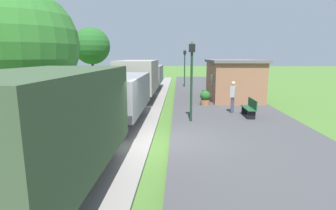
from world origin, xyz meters
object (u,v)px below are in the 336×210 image
at_px(lamp_post_near, 192,67).
at_px(tree_trackside_far, 48,46).
at_px(bench_near_hut, 250,108).
at_px(tree_field_left, 92,46).
at_px(lamp_post_far, 185,61).
at_px(freight_train, 129,86).
at_px(tree_trackside_mid, 22,45).
at_px(person_waiting, 233,96).
at_px(potted_planter, 205,98).
at_px(station_hut, 233,79).

bearing_deg(lamp_post_near, tree_trackside_far, 143.66).
relative_size(bench_near_hut, lamp_post_near, 0.41).
bearing_deg(tree_field_left, lamp_post_far, -8.97).
relative_size(freight_train, tree_trackside_mid, 4.21).
xyz_separation_m(tree_trackside_far, tree_field_left, (0.75, 7.79, 0.29)).
relative_size(tree_trackside_far, tree_field_left, 0.90).
distance_m(person_waiting, potted_planter, 2.55).
bearing_deg(lamp_post_far, potted_planter, -83.71).
distance_m(lamp_post_far, tree_field_left, 9.98).
height_order(freight_train, person_waiting, freight_train).
xyz_separation_m(station_hut, tree_field_left, (-13.04, 8.62, 2.67)).
relative_size(lamp_post_far, tree_field_left, 0.59).
xyz_separation_m(lamp_post_far, tree_trackside_mid, (-7.40, -14.64, 0.97)).
height_order(station_hut, tree_field_left, tree_field_left).
bearing_deg(lamp_post_far, freight_train, -107.56).
xyz_separation_m(person_waiting, tree_field_left, (-12.08, 13.52, 3.14)).
relative_size(station_hut, tree_field_left, 0.93).
bearing_deg(tree_field_left, lamp_post_near, -57.86).
height_order(tree_trackside_far, tree_field_left, tree_field_left).
xyz_separation_m(freight_train, lamp_post_far, (3.50, 11.05, 1.25)).
bearing_deg(tree_trackside_mid, tree_trackside_far, 110.19).
relative_size(person_waiting, tree_trackside_mid, 0.28).
bearing_deg(freight_train, lamp_post_far, 72.44).
distance_m(freight_train, lamp_post_near, 4.72).
distance_m(station_hut, tree_trackside_far, 14.02).
bearing_deg(tree_trackside_far, freight_train, -34.49).
relative_size(tree_trackside_mid, tree_field_left, 0.99).
bearing_deg(tree_trackside_mid, freight_train, 42.55).
bearing_deg(tree_trackside_far, potted_planter, -17.10).
relative_size(bench_near_hut, lamp_post_far, 0.41).
distance_m(bench_near_hut, tree_trackside_mid, 11.00).
relative_size(freight_train, lamp_post_near, 7.03).
bearing_deg(tree_trackside_mid, lamp_post_near, 5.19).
xyz_separation_m(lamp_post_near, tree_trackside_far, (-10.49, 7.71, 1.23)).
bearing_deg(lamp_post_near, bench_near_hut, 19.25).
relative_size(potted_planter, tree_trackside_far, 0.16).
distance_m(potted_planter, tree_field_left, 16.09).
xyz_separation_m(station_hut, potted_planter, (-2.22, -2.73, -0.93)).
height_order(freight_train, lamp_post_far, lamp_post_far).
bearing_deg(person_waiting, tree_trackside_far, -3.77).
bearing_deg(tree_trackside_far, station_hut, -3.46).
bearing_deg(lamp_post_far, tree_trackside_mid, -116.82).
relative_size(lamp_post_near, tree_trackside_mid, 0.60).
bearing_deg(tree_trackside_far, lamp_post_near, -36.34).
xyz_separation_m(bench_near_hut, person_waiting, (-0.69, 0.93, 0.46)).
height_order(lamp_post_near, tree_trackside_mid, tree_trackside_mid).
distance_m(bench_near_hut, lamp_post_far, 13.42).
bearing_deg(station_hut, person_waiting, -101.16).
bearing_deg(person_waiting, potted_planter, -39.66).
relative_size(person_waiting, tree_field_left, 0.27).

